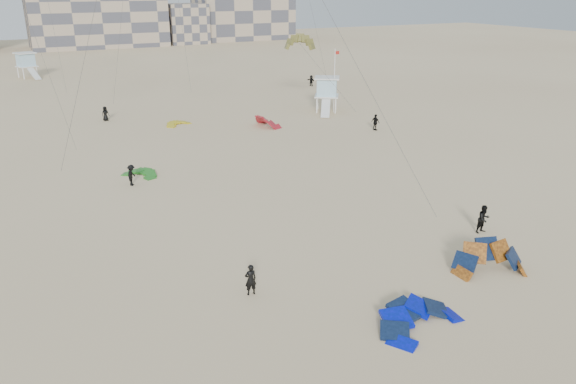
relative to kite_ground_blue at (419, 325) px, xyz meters
name	(u,v)px	position (x,y,z in m)	size (l,w,h in m)	color
ground	(328,296)	(-2.45, 4.08, 0.00)	(320.00, 320.00, 0.00)	beige
kite_ground_blue	(419,325)	(0.00, 0.00, 0.00)	(4.41, 4.47, 1.29)	#060BF0
kite_ground_orange	(489,272)	(6.67, 2.34, 0.00)	(4.18, 3.01, 2.83)	orange
kite_ground_green	(141,175)	(-6.54, 27.36, 0.00)	(2.81, 2.94, 0.69)	#1E8222
kite_ground_red_far	(268,126)	(9.89, 38.15, 0.00)	(3.62, 3.21, 2.00)	#B00F2E
kite_ground_yellow	(178,125)	(1.19, 43.15, 0.00)	(2.74, 2.86, 0.60)	gold
kitesurfer_main	(251,280)	(-5.85, 6.01, 0.83)	(0.61, 0.40, 1.66)	black
kitesurfer_b	(484,219)	(10.17, 6.40, 0.91)	(0.88, 0.69, 1.81)	black
kitesurfer_c	(132,175)	(-7.65, 25.23, 0.83)	(1.07, 0.62, 1.66)	black
kitesurfer_d	(375,122)	(19.39, 31.26, 0.87)	(1.02, 0.42, 1.74)	black
kitesurfer_e	(105,114)	(-5.59, 48.87, 0.83)	(0.81, 0.53, 1.65)	black
kitesurfer_f	(311,81)	(26.72, 58.72, 0.83)	(1.54, 0.49, 1.67)	black
kite_fly_olive	(300,44)	(17.15, 44.45, 8.00)	(5.34, 10.93, 8.46)	olive
lifeguard_tower_near	(327,94)	(19.62, 41.94, 2.07)	(4.08, 6.28, 4.18)	white
lifeguard_tower_far	(27,65)	(-11.65, 87.21, 2.05)	(3.71, 6.10, 4.13)	white
flagpole	(334,79)	(20.08, 41.01, 3.99)	(0.62, 0.09, 7.59)	white
condo_mid	(97,22)	(7.55, 134.08, 6.00)	(32.00, 16.00, 12.00)	tan
condo_east	(243,10)	(47.55, 136.08, 8.00)	(26.00, 14.00, 16.00)	tan
condo_fill_right	(186,24)	(29.55, 132.08, 5.00)	(10.00, 10.00, 10.00)	tan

